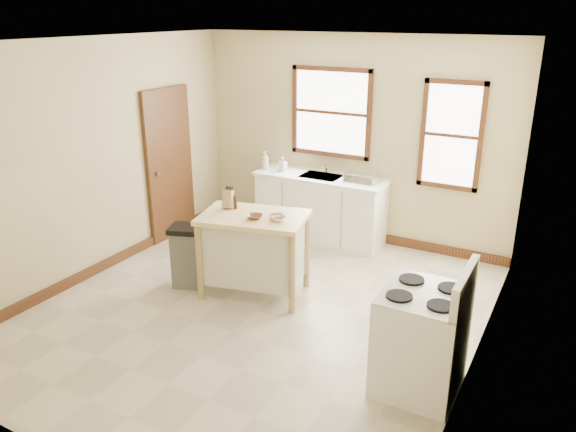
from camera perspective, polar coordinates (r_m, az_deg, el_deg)
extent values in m
plane|color=#B7A991|center=(6.20, -3.19, -9.54)|extent=(5.00, 5.00, 0.00)
plane|color=white|center=(5.39, -3.79, 17.27)|extent=(5.00, 5.00, 0.00)
cube|color=#D1BE89|center=(7.79, 6.41, 7.71)|extent=(4.50, 0.04, 2.80)
cube|color=#D1BE89|center=(7.06, -19.22, 5.38)|extent=(0.04, 5.00, 2.80)
cube|color=#D1BE89|center=(4.89, 19.53, -1.04)|extent=(0.04, 5.00, 2.80)
cube|color=#3B1B10|center=(8.01, -11.95, 5.16)|extent=(0.06, 0.90, 2.10)
cube|color=#3B1B10|center=(8.16, 5.97, -1.55)|extent=(4.50, 0.04, 0.12)
cube|color=#3B1B10|center=(7.47, -17.88, -4.61)|extent=(0.04, 5.00, 0.12)
cylinder|color=silver|center=(7.89, 3.95, 5.18)|extent=(0.03, 0.03, 0.22)
imported|color=#B2B2B2|center=(8.05, -2.33, 5.67)|extent=(0.12, 0.12, 0.26)
imported|color=#B2B2B2|center=(7.96, -0.52, 5.30)|extent=(0.11, 0.11, 0.20)
cylinder|color=#3C1F10|center=(6.38, -5.38, 1.40)|extent=(0.04, 0.04, 0.15)
imported|color=brown|center=(6.07, -3.40, -0.07)|extent=(0.22, 0.22, 0.04)
imported|color=brown|center=(6.07, -1.14, -0.08)|extent=(0.21, 0.21, 0.04)
imported|color=white|center=(6.00, -0.96, -0.27)|extent=(0.17, 0.17, 0.05)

